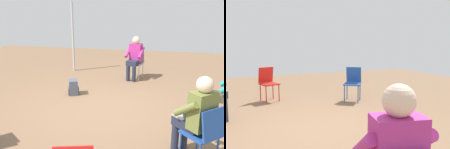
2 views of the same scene
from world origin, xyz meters
The scene contains 4 objects.
ground_plane centered at (0.00, 0.00, 0.00)m, with size 14.56×14.56×0.00m, color brown.
chair_east centered at (2.62, 0.40, 0.50)m, with size 0.53×0.50×0.85m.
chair_southeast centered at (1.76, -1.57, 0.50)m, with size 0.58×0.57×0.85m.
backpack_near_laptop_user centered at (-0.80, -0.95, 0.16)m, with size 0.34×0.31×0.36m.
Camera 2 is at (-3.79, 1.32, 1.50)m, focal length 40.00 mm.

